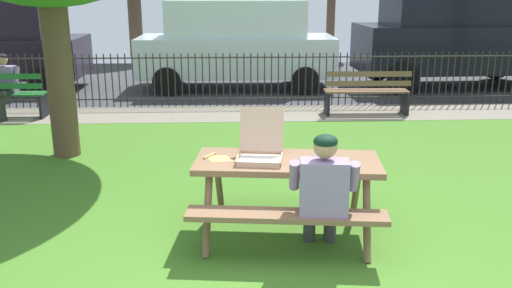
% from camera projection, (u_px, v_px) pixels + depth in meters
% --- Properties ---
extents(ground, '(28.00, 11.23, 0.02)m').
position_uv_depth(ground, '(269.00, 215.00, 6.05)').
color(ground, '#427524').
extents(cobblestone_walkway, '(28.00, 1.40, 0.01)m').
position_uv_depth(cobblestone_walkway, '(252.00, 114.00, 10.77)').
color(cobblestone_walkway, gray).
extents(street_asphalt, '(28.00, 6.60, 0.01)m').
position_uv_depth(street_asphalt, '(247.00, 80.00, 14.61)').
color(street_asphalt, '#38383D').
extents(picnic_table_foreground, '(1.95, 1.66, 0.79)m').
position_uv_depth(picnic_table_foreground, '(287.00, 176.00, 5.44)').
color(picnic_table_foreground, brown).
rests_on(picnic_table_foreground, ground).
extents(pizza_box_open, '(0.50, 0.57, 0.47)m').
position_uv_depth(pizza_box_open, '(260.00, 147.00, 5.41)').
color(pizza_box_open, tan).
rests_on(pizza_box_open, picnic_table_foreground).
extents(pizza_slice_on_table, '(0.31, 0.29, 0.02)m').
position_uv_depth(pizza_slice_on_table, '(217.00, 157.00, 5.45)').
color(pizza_slice_on_table, '#E4C75B').
rests_on(pizza_slice_on_table, picnic_table_foreground).
extents(adult_at_table, '(0.63, 0.62, 1.19)m').
position_uv_depth(adult_at_table, '(323.00, 190.00, 4.93)').
color(adult_at_table, '#3C3C3C').
rests_on(adult_at_table, ground).
extents(iron_fence_streetside, '(23.45, 0.03, 1.09)m').
position_uv_depth(iron_fence_streetside, '(251.00, 79.00, 11.28)').
color(iron_fence_streetside, '#2D2823').
rests_on(iron_fence_streetside, ground).
extents(park_bench_left, '(1.60, 0.46, 0.85)m').
position_uv_depth(park_bench_left, '(1.00, 96.00, 10.32)').
color(park_bench_left, '#20642B').
rests_on(park_bench_left, ground).
extents(park_bench_center, '(1.61, 0.49, 0.85)m').
position_uv_depth(park_bench_center, '(367.00, 93.00, 10.61)').
color(park_bench_center, brown).
rests_on(park_bench_center, ground).
extents(person_on_park_bench, '(0.63, 0.62, 1.19)m').
position_uv_depth(person_on_park_bench, '(2.00, 83.00, 10.28)').
color(person_on_park_bench, '#282828').
rests_on(person_on_park_bench, ground).
extents(parked_car_left, '(4.63, 2.01, 2.08)m').
position_uv_depth(parked_car_left, '(236.00, 42.00, 13.11)').
color(parked_car_left, white).
rests_on(parked_car_left, ground).
extents(parked_car_center, '(4.77, 2.22, 2.46)m').
position_uv_depth(parked_car_center, '(457.00, 33.00, 13.28)').
color(parked_car_center, black).
rests_on(parked_car_center, ground).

